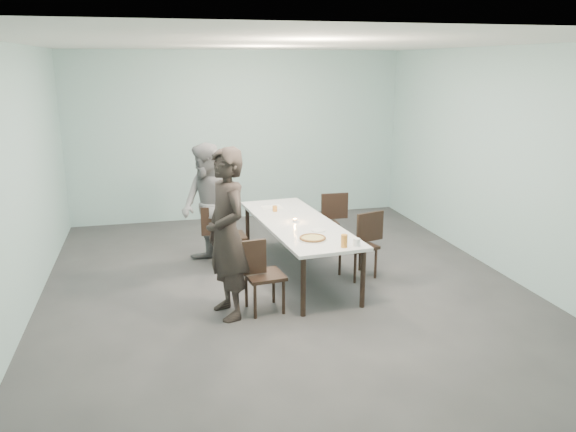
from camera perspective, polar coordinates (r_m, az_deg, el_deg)
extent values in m
plane|color=#333335|center=(7.29, -0.42, -7.15)|extent=(7.00, 7.00, 0.00)
cube|color=#99C0C0|center=(10.25, -5.03, 8.07)|extent=(6.00, 0.02, 3.00)
cube|color=#99C0C0|center=(3.66, 12.43, -5.63)|extent=(6.00, 0.02, 3.00)
cube|color=#99C0C0|center=(6.83, -25.79, 2.94)|extent=(0.02, 7.00, 3.00)
cube|color=#99C0C0|center=(8.08, 20.81, 5.18)|extent=(0.02, 7.00, 3.00)
cube|color=white|center=(6.73, -0.48, 17.15)|extent=(6.00, 7.00, 0.02)
cube|color=white|center=(7.43, 0.99, -0.74)|extent=(1.12, 2.67, 0.04)
cylinder|color=black|center=(6.35, 1.56, -7.19)|extent=(0.06, 0.06, 0.71)
cylinder|color=black|center=(8.55, -4.13, -1.23)|extent=(0.06, 0.06, 0.71)
cylinder|color=black|center=(6.62, 7.61, -6.34)|extent=(0.06, 0.06, 0.71)
cylinder|color=black|center=(8.75, 0.56, -0.79)|extent=(0.06, 0.06, 0.71)
cube|color=black|center=(6.46, -2.41, -6.06)|extent=(0.47, 0.47, 0.04)
cube|color=black|center=(6.32, -4.07, -4.25)|extent=(0.42, 0.09, 0.40)
cylinder|color=black|center=(6.35, -3.36, -8.67)|extent=(0.04, 0.04, 0.41)
cylinder|color=black|center=(6.65, -4.26, -7.55)|extent=(0.04, 0.04, 0.41)
cylinder|color=black|center=(6.45, -0.45, -8.25)|extent=(0.04, 0.04, 0.41)
cylinder|color=black|center=(6.75, -1.47, -7.16)|extent=(0.04, 0.04, 0.41)
cube|color=black|center=(7.92, -5.89, -2.06)|extent=(0.43, 0.43, 0.04)
cube|color=black|center=(7.82, -7.31, -0.49)|extent=(0.42, 0.05, 0.40)
cylinder|color=black|center=(7.80, -6.88, -4.10)|extent=(0.04, 0.04, 0.41)
cylinder|color=black|center=(8.12, -7.23, -3.32)|extent=(0.04, 0.04, 0.41)
cylinder|color=black|center=(7.85, -4.42, -3.90)|extent=(0.04, 0.04, 0.41)
cylinder|color=black|center=(8.17, -4.87, -3.14)|extent=(0.04, 0.04, 0.41)
cube|color=black|center=(7.52, 7.13, -3.05)|extent=(0.52, 0.52, 0.04)
cube|color=black|center=(7.56, 8.34, -1.09)|extent=(0.41, 0.16, 0.40)
cylinder|color=black|center=(7.82, 7.31, -4.08)|extent=(0.04, 0.04, 0.41)
cylinder|color=black|center=(7.57, 8.89, -4.80)|extent=(0.04, 0.04, 0.41)
cylinder|color=black|center=(7.62, 5.28, -4.52)|extent=(0.04, 0.04, 0.41)
cylinder|color=black|center=(7.37, 6.83, -5.29)|extent=(0.04, 0.04, 0.41)
cube|color=black|center=(8.60, 3.51, -0.60)|extent=(0.43, 0.43, 0.04)
cube|color=black|center=(8.59, 4.75, 1.01)|extent=(0.42, 0.05, 0.40)
cylinder|color=black|center=(8.86, 4.24, -1.64)|extent=(0.04, 0.04, 0.41)
cylinder|color=black|center=(8.55, 4.89, -2.29)|extent=(0.04, 0.04, 0.41)
cylinder|color=black|center=(8.77, 2.11, -1.79)|extent=(0.04, 0.04, 0.41)
cylinder|color=black|center=(8.46, 2.69, -2.45)|extent=(0.04, 0.04, 0.41)
imported|color=black|center=(6.21, -6.24, -1.85)|extent=(0.62, 0.79, 1.92)
imported|color=gray|center=(7.80, -8.14, 0.96)|extent=(0.96, 1.05, 1.74)
cylinder|color=white|center=(6.68, 2.52, -2.38)|extent=(0.34, 0.34, 0.01)
cylinder|color=#D8CA7A|center=(6.67, 2.52, -2.27)|extent=(0.30, 0.30, 0.01)
torus|color=brown|center=(6.67, 2.52, -2.23)|extent=(0.32, 0.32, 0.03)
cylinder|color=white|center=(7.04, 3.10, -1.46)|extent=(0.18, 0.18, 0.01)
cylinder|color=orange|center=(6.42, 5.73, -2.53)|extent=(0.08, 0.08, 0.15)
cylinder|color=silver|center=(6.48, 6.99, -2.67)|extent=(0.08, 0.08, 0.09)
cylinder|color=silver|center=(7.40, 0.69, -0.49)|extent=(0.06, 0.06, 0.03)
cylinder|color=orange|center=(7.40, 0.70, -0.32)|extent=(0.04, 0.04, 0.01)
cylinder|color=orange|center=(7.93, -1.34, 0.76)|extent=(0.07, 0.07, 0.08)
cube|color=silver|center=(8.17, -1.66, 0.91)|extent=(0.32, 0.25, 0.01)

